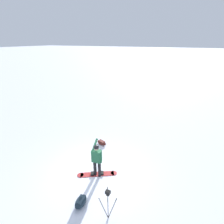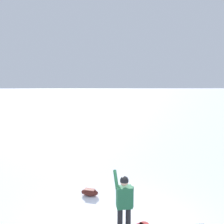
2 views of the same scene
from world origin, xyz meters
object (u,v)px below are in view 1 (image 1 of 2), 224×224
snowboarder (97,157)px  gear_bag_large (81,202)px  gear_bag_small (102,142)px  camera_tripod (108,199)px  snowboard (97,174)px

snowboarder → gear_bag_large: 1.79m
snowboarder → gear_bag_small: bearing=-155.6°
gear_bag_large → camera_tripod: 1.36m
camera_tripod → gear_bag_small: camera_tripod is taller
gear_bag_large → snowboarder: bearing=-172.7°
snowboard → gear_bag_large: size_ratio=2.52×
snowboard → gear_bag_small: bearing=-156.0°
snowboarder → gear_bag_small: (-2.24, -1.02, -0.87)m
gear_bag_large → gear_bag_small: (-3.82, -1.22, -0.04)m
gear_bag_large → gear_bag_small: gear_bag_large is taller
snowboard → gear_bag_large: gear_bag_large is taller
gear_bag_large → gear_bag_small: 4.01m
gear_bag_large → gear_bag_small: size_ratio=0.91×
snowboarder → snowboard: (-0.03, -0.04, -0.97)m
snowboard → gear_bag_small: gear_bag_small is taller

